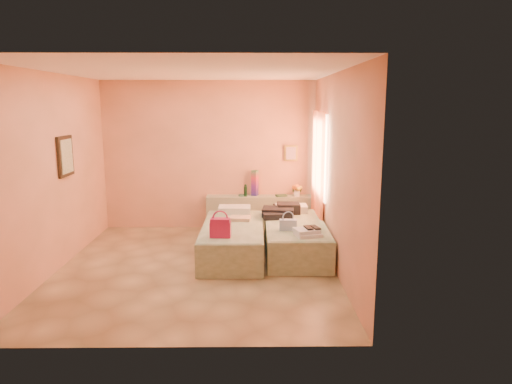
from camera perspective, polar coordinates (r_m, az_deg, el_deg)
ground at (r=6.85m, az=-7.35°, el=-9.32°), size 4.50×4.50×0.00m
room_walls at (r=7.00m, az=-5.49°, el=6.18°), size 4.02×4.51×2.81m
headboard_ledge at (r=8.73m, az=0.57°, el=-2.57°), size 2.05×0.30×0.65m
bed_left at (r=7.24m, az=-2.91°, el=-6.05°), size 0.92×2.01×0.50m
bed_right at (r=7.35m, az=4.93°, el=-5.81°), size 0.92×2.01×0.50m
water_bottle at (r=8.58m, az=-1.32°, el=0.16°), size 0.06×0.06×0.22m
rainbow_box at (r=8.65m, az=-0.15°, el=1.14°), size 0.14×0.14×0.49m
small_dish at (r=8.63m, az=-1.81°, el=-0.42°), size 0.13×0.13×0.03m
green_book at (r=8.62m, az=3.18°, el=-0.43°), size 0.23×0.18×0.03m
flower_vase at (r=8.64m, az=5.15°, el=0.36°), size 0.24×0.24×0.27m
magenta_handbag at (r=6.52m, az=-4.48°, el=-4.45°), size 0.30×0.18×0.27m
khaki_garment at (r=7.46m, az=-1.96°, el=-3.31°), size 0.35×0.29×0.06m
clothes_pile at (r=7.75m, az=3.14°, el=-2.34°), size 0.58×0.58×0.17m
blue_handbag at (r=6.86m, az=4.02°, el=-4.12°), size 0.26×0.12×0.16m
towel_stack at (r=6.61m, az=6.52°, el=-5.05°), size 0.41×0.37×0.10m
sandal_pair at (r=6.64m, az=7.01°, el=-4.44°), size 0.21×0.25×0.02m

